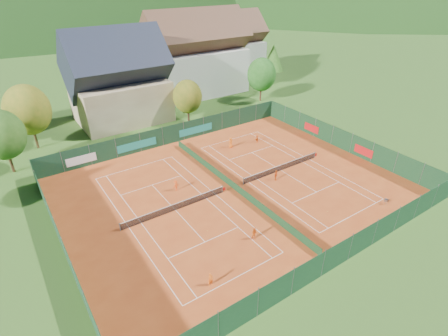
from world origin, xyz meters
TOP-DOWN VIEW (x-y plane):
  - ground at (0.00, 0.00)m, footprint 600.00×600.00m
  - clay_pad at (0.00, 0.00)m, footprint 40.00×32.00m
  - court_markings_left at (-8.00, 0.00)m, footprint 11.03×23.83m
  - court_markings_right at (8.00, 0.00)m, footprint 11.03×23.83m
  - tennis_net_left at (-7.85, 0.00)m, footprint 13.30×0.10m
  - tennis_net_right at (8.15, 0.00)m, footprint 13.30×0.10m
  - court_divider at (0.00, 0.00)m, footprint 0.03×28.80m
  - fence_north at (-0.46, 15.99)m, footprint 40.00×0.10m
  - fence_south at (0.00, -16.00)m, footprint 40.00×0.04m
  - fence_west at (-20.00, 0.00)m, footprint 0.04×32.00m
  - fence_east at (20.00, 0.05)m, footprint 0.09×32.00m
  - chalet at (-3.00, 30.00)m, footprint 16.20×12.00m
  - hotel_block_a at (16.00, 36.00)m, footprint 21.60×11.00m
  - hotel_block_b at (30.00, 44.00)m, footprint 17.28×10.00m
  - tree_west_front at (-22.00, 20.00)m, footprint 5.72×5.72m
  - tree_west_mid at (-18.00, 26.00)m, footprint 6.44×6.44m
  - tree_center at (6.00, 22.00)m, footprint 5.01×5.01m
  - tree_east_front at (24.00, 24.00)m, footprint 5.72×5.72m
  - tree_east_mid at (34.00, 32.00)m, footprint 5.04×5.04m
  - tree_east_back at (26.00, 40.00)m, footprint 7.15×7.15m
  - mountain_backdrop at (28.54, 233.48)m, footprint 820.00×530.00m
  - ball_hopper at (12.68, -12.64)m, footprint 0.34×0.34m
  - loose_ball_0 at (-6.92, -5.08)m, footprint 0.07×0.07m
  - loose_ball_1 at (6.05, -9.84)m, footprint 0.07×0.07m
  - loose_ball_2 at (0.26, 1.86)m, footprint 0.07×0.07m
  - loose_ball_3 at (-2.00, 6.98)m, footprint 0.07×0.07m
  - player_left_near at (-10.46, -11.37)m, footprint 0.50×0.33m
  - player_left_mid at (-3.65, -8.83)m, footprint 0.86×0.84m
  - player_left_far at (-6.04, 3.61)m, footprint 0.99×0.67m
  - player_right_near at (5.71, -1.45)m, footprint 0.91×0.69m
  - player_right_far_a at (6.39, 9.58)m, footprint 0.88×0.70m
  - player_right_far_b at (10.80, 8.71)m, footprint 1.19×0.84m

SIDE VIEW (x-z plane):
  - mountain_backdrop at x=28.54m, z-range -160.64..81.36m
  - ground at x=0.00m, z-range -0.02..-0.02m
  - clay_pad at x=0.00m, z-range 0.00..0.01m
  - court_markings_left at x=-8.00m, z-range 0.01..0.01m
  - court_markings_right at x=8.00m, z-range 0.01..0.01m
  - loose_ball_0 at x=-6.92m, z-range 0.00..0.07m
  - loose_ball_1 at x=6.05m, z-range 0.00..0.07m
  - loose_ball_2 at x=0.26m, z-range 0.00..0.07m
  - loose_ball_3 at x=-2.00m, z-range 0.00..0.07m
  - court_divider at x=0.00m, z-range 0.00..1.00m
  - tennis_net_left at x=-7.85m, z-range 0.00..1.02m
  - tennis_net_right at x=8.15m, z-range 0.00..1.02m
  - ball_hopper at x=12.68m, z-range 0.16..0.96m
  - player_right_far_b at x=10.80m, z-range 0.00..1.24m
  - player_left_near at x=-10.46m, z-range 0.00..1.37m
  - player_left_mid at x=-3.65m, z-range 0.00..1.40m
  - player_left_far at x=-6.04m, z-range 0.00..1.42m
  - player_right_near at x=5.71m, z-range 0.00..1.44m
  - player_right_far_a at x=6.39m, z-range 0.00..1.59m
  - fence_north at x=-0.46m, z-range -0.03..2.97m
  - fence_east at x=20.00m, z-range -0.02..2.98m
  - fence_south at x=0.00m, z-range 0.00..3.00m
  - fence_west at x=-20.00m, z-range 0.00..3.00m
  - tree_center at x=6.00m, z-range 0.92..8.52m
  - tree_west_front at x=-22.00m, z-range 1.05..9.74m
  - tree_east_front at x=24.00m, z-range 1.05..9.74m
  - tree_east_mid at x=34.00m, z-range 1.56..10.56m
  - tree_west_mid at x=-18.00m, z-range 1.18..10.96m
  - hotel_block_b at x=30.00m, z-range -1.13..14.37m
  - chalet at x=-3.00m, z-range -1.38..14.62m
  - tree_east_back at x=26.00m, z-range 1.31..12.18m
  - hotel_block_a at x=16.00m, z-range -1.24..16.01m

